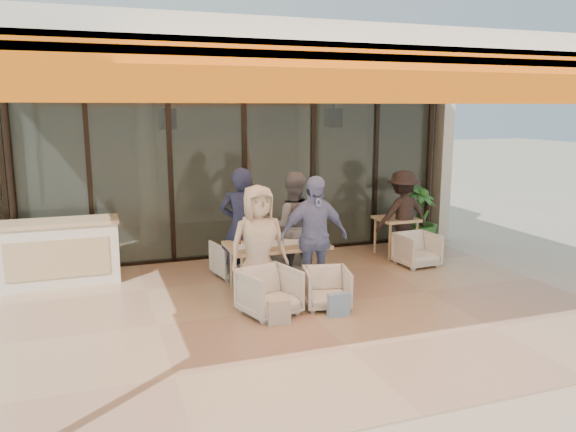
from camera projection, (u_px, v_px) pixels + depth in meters
name	position (u px, v px, depth m)	size (l,w,h in m)	color
ground	(303.00, 309.00, 7.85)	(70.00, 70.00, 0.00)	#C6B293
terrace_floor	(303.00, 308.00, 7.84)	(8.00, 6.00, 0.01)	tan
terrace_structure	(312.00, 68.00, 6.98)	(8.00, 6.00, 3.40)	silver
glass_storefront	(245.00, 172.00, 10.32)	(8.08, 0.10, 3.20)	#9EADA3
interior_block	(217.00, 132.00, 12.34)	(9.05, 3.62, 3.52)	silver
host_counter	(59.00, 252.00, 8.80)	(1.85, 0.65, 1.04)	silver
dining_table	(276.00, 247.00, 8.49)	(1.50, 0.90, 0.93)	#D2BA80
chair_far_left	(234.00, 257.00, 9.29)	(0.65, 0.61, 0.67)	silver
chair_far_right	(282.00, 252.00, 9.57)	(0.67, 0.63, 0.69)	silver
chair_near_left	(269.00, 290.00, 7.53)	(0.69, 0.65, 0.71)	silver
chair_near_right	(327.00, 286.00, 7.82)	(0.61, 0.57, 0.63)	silver
diner_navy	(242.00, 227.00, 8.72)	(0.68, 0.45, 1.87)	#1A223A
diner_grey	(292.00, 227.00, 9.00)	(0.86, 0.67, 1.77)	slate
diner_cream	(258.00, 245.00, 7.90)	(0.84, 0.55, 1.72)	beige
diner_periwinkle	(314.00, 237.00, 8.17)	(1.06, 0.44, 1.81)	#6E79B7
tote_bag_cream	(279.00, 313.00, 7.20)	(0.30, 0.10, 0.34)	silver
tote_bag_blue	(339.00, 306.00, 7.47)	(0.30, 0.10, 0.34)	#99BFD8
side_table	(396.00, 223.00, 10.50)	(0.70, 0.70, 0.74)	#D2BA80
side_chair	(417.00, 248.00, 9.86)	(0.65, 0.61, 0.67)	silver
standing_woman	(402.00, 215.00, 10.36)	(1.06, 0.61, 1.64)	black
potted_palm	(419.00, 218.00, 10.85)	(0.75, 0.75, 1.33)	#1E5919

